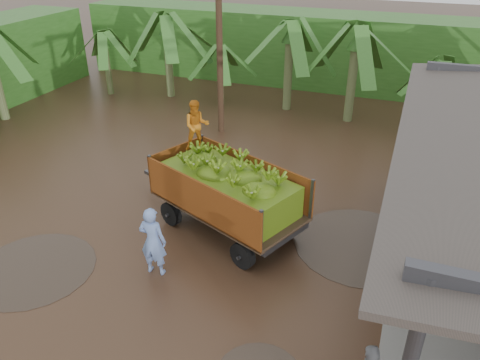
% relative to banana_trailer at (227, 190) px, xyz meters
% --- Properties ---
extents(ground, '(100.00, 100.00, 0.00)m').
position_rel_banana_trailer_xyz_m(ground, '(-0.59, -1.64, -1.26)').
color(ground, black).
rests_on(ground, ground).
extents(hedge_north, '(22.00, 3.00, 3.60)m').
position_rel_banana_trailer_xyz_m(hedge_north, '(-2.59, 14.36, 0.54)').
color(hedge_north, '#2D661E').
rests_on(hedge_north, ground).
extents(banana_trailer, '(5.74, 3.45, 3.34)m').
position_rel_banana_trailer_xyz_m(banana_trailer, '(0.00, 0.00, 0.00)').
color(banana_trailer, '#A15017').
rests_on(banana_trailer, ground).
extents(man_blue, '(0.69, 0.48, 1.82)m').
position_rel_banana_trailer_xyz_m(man_blue, '(-0.95, -2.28, -0.35)').
color(man_blue, '#7593D5').
rests_on(man_blue, ground).
extents(utility_pole, '(1.20, 0.24, 8.79)m').
position_rel_banana_trailer_xyz_m(utility_pole, '(-2.93, 6.50, 3.19)').
color(utility_pole, '#47301E').
rests_on(utility_pole, ground).
extents(banana_plants, '(24.69, 20.80, 4.17)m').
position_rel_banana_trailer_xyz_m(banana_plants, '(-5.47, 5.15, 0.67)').
color(banana_plants, '#2D661E').
rests_on(banana_plants, ground).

